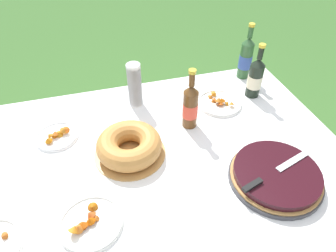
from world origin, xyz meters
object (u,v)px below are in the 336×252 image
snack_plate_near (219,103)px  cup_stack (136,85)px  juice_bottle_red (255,78)px  berry_tart (276,176)px  snack_plate_right (57,136)px  bundt_cake (129,146)px  cider_bottle_green (246,58)px  cider_bottle_amber (190,106)px  serving_knife (273,173)px  snack_plate_far (90,223)px

snack_plate_near → cup_stack: bearing=163.7°
snack_plate_near → juice_bottle_red: bearing=8.8°
berry_tart → snack_plate_right: bearing=149.5°
bundt_cake → cider_bottle_green: 0.90m
juice_bottle_red → snack_plate_right: size_ratio=1.53×
berry_tart → cider_bottle_green: 0.80m
berry_tart → cider_bottle_amber: 0.48m
berry_tart → snack_plate_right: 0.99m
snack_plate_near → snack_plate_right: size_ratio=1.18×
cup_stack → cider_bottle_amber: (0.21, -0.24, -0.00)m
bundt_cake → juice_bottle_red: (0.73, 0.26, 0.06)m
cider_bottle_amber → snack_plate_near: bearing=28.7°
bundt_cake → cup_stack: cup_stack is taller
serving_knife → cup_stack: cup_stack is taller
serving_knife → snack_plate_right: 0.97m
juice_bottle_red → cider_bottle_green: bearing=78.5°
bundt_cake → snack_plate_right: bundt_cake is taller
berry_tart → snack_plate_near: berry_tart is taller
cup_stack → juice_bottle_red: bearing=-8.3°
cup_stack → cider_bottle_amber: bearing=-48.2°
snack_plate_far → berry_tart: bearing=-0.1°
cider_bottle_green → juice_bottle_red: bearing=-101.5°
cup_stack → cider_bottle_amber: cider_bottle_amber is taller
cup_stack → snack_plate_right: size_ratio=1.22×
serving_knife → juice_bottle_red: (0.22, 0.58, 0.05)m
berry_tart → snack_plate_far: 0.74m
bundt_cake → berry_tart: bearing=-29.6°
bundt_cake → snack_plate_near: bearing=23.5°
cider_bottle_green → snack_plate_right: 1.12m
cup_stack → snack_plate_far: bearing=-114.7°
snack_plate_near → serving_knife: bearing=-91.6°
serving_knife → snack_plate_right: (-0.82, 0.51, -0.05)m
snack_plate_far → cup_stack: bearing=65.3°
serving_knife → snack_plate_near: 0.55m
cider_bottle_amber → juice_bottle_red: (0.42, 0.15, -0.00)m
serving_knife → bundt_cake: (-0.51, 0.32, -0.01)m
cider_bottle_amber → snack_plate_far: cider_bottle_amber is taller
berry_tart → serving_knife: size_ratio=1.03×
berry_tart → serving_knife: (-0.03, -0.01, 0.04)m
snack_plate_near → snack_plate_right: bearing=-177.7°
serving_knife → snack_plate_right: bearing=131.0°
serving_knife → juice_bottle_red: juice_bottle_red is taller
snack_plate_near → snack_plate_far: bearing=-143.6°
cup_stack → snack_plate_right: 0.46m
cup_stack → cider_bottle_amber: 0.32m
juice_bottle_red → cider_bottle_amber: bearing=-160.6°
cider_bottle_green → juice_bottle_red: 0.19m
cider_bottle_green → snack_plate_right: size_ratio=1.66×
serving_knife → bundt_cake: 0.60m
berry_tart → cider_bottle_amber: size_ratio=1.21×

